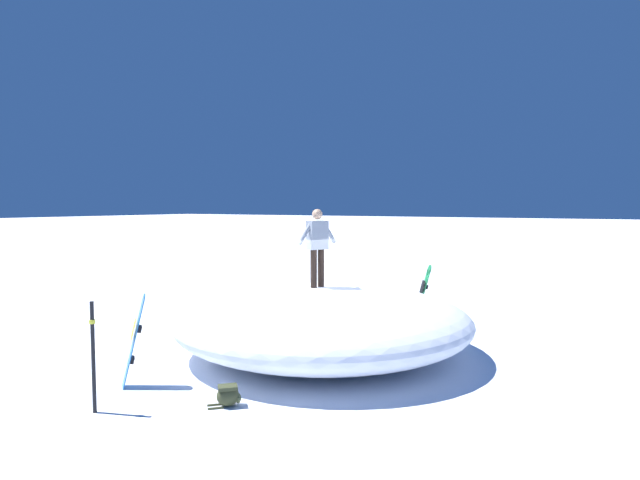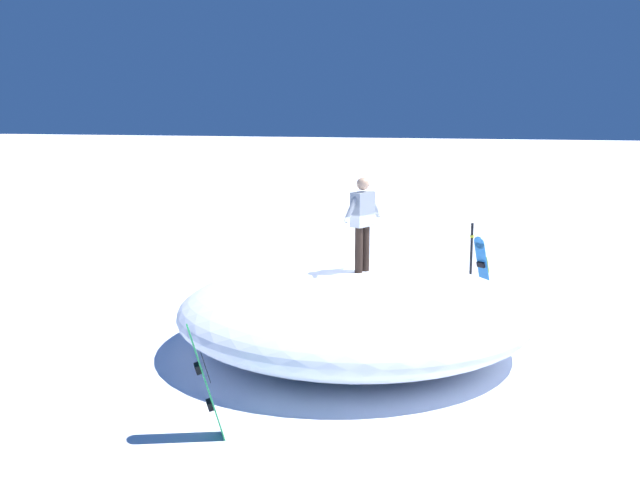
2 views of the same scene
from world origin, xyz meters
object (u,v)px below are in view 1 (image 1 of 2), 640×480
at_px(snowboarder_standing, 317,242).
at_px(snowboard_secondary_upright, 423,292).
at_px(snowboard_primary_upright, 135,339).
at_px(backpack_near, 228,395).
at_px(trail_marker_pole, 93,354).

height_order(snowboarder_standing, snowboard_secondary_upright, snowboarder_standing).
xyz_separation_m(snowboarder_standing, snowboard_secondary_upright, (-4.14, 0.95, -1.61)).
xyz_separation_m(snowboard_primary_upright, backpack_near, (-0.10, 2.05, -0.69)).
relative_size(snowboard_primary_upright, snowboard_secondary_upright, 1.05).
xyz_separation_m(snowboard_primary_upright, snowboard_secondary_upright, (-7.56, 2.72, -0.04)).
bearing_deg(snowboard_primary_upright, backpack_near, 92.81).
height_order(snowboard_primary_upright, backpack_near, snowboard_primary_upright).
bearing_deg(backpack_near, trail_marker_pole, -52.71).
bearing_deg(trail_marker_pole, backpack_near, 127.29).
xyz_separation_m(snowboarder_standing, backpack_near, (3.32, 0.28, -2.26)).
distance_m(snowboarder_standing, snowboard_primary_upright, 4.16).
bearing_deg(trail_marker_pole, snowboard_secondary_upright, 165.13).
relative_size(snowboard_primary_upright, trail_marker_pole, 0.95).
height_order(snowboarder_standing, backpack_near, snowboarder_standing).
bearing_deg(backpack_near, snowboarder_standing, -175.16).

